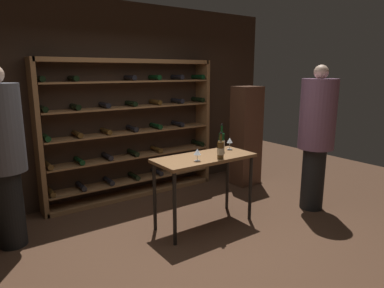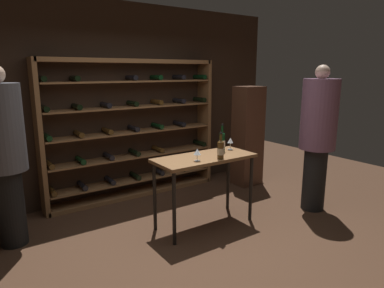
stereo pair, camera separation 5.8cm
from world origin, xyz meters
TOP-DOWN VIEW (x-y plane):
  - ground_plane at (0.00, 0.00)m, footprint 10.01×10.01m
  - back_wall at (0.00, 2.01)m, footprint 5.74×0.10m
  - wine_rack at (0.14, 1.80)m, footprint 2.75×0.32m
  - tasting_table at (0.41, 0.32)m, footprint 1.27×0.55m
  - person_bystander_red_print at (1.99, -0.15)m, footprint 0.48×0.48m
  - person_guest_plum_blouse at (-1.67, 1.14)m, footprint 0.45×0.45m
  - display_cabinet at (1.98, 1.20)m, footprint 0.44×0.36m
  - wine_bottle_black_capsule at (0.49, 0.11)m, footprint 0.08×0.08m
  - wine_bottle_red_label at (0.75, 0.40)m, footprint 0.08×0.08m
  - wine_glass_stemmed_right at (0.21, 0.19)m, footprint 0.09×0.09m
  - wine_glass_stemmed_left at (0.91, 0.42)m, footprint 0.08×0.08m

SIDE VIEW (x-z plane):
  - ground_plane at x=0.00m, z-range 0.00..0.00m
  - tasting_table at x=0.41m, z-range 0.34..1.24m
  - display_cabinet at x=1.98m, z-range 0.00..1.68m
  - wine_glass_stemmed_right at x=0.21m, z-range 0.93..1.08m
  - wine_glass_stemmed_left at x=0.91m, z-range 0.94..1.10m
  - wine_bottle_black_capsule at x=0.49m, z-range 0.85..1.18m
  - wine_bottle_red_label at x=0.75m, z-range 0.85..1.21m
  - wine_rack at x=0.14m, z-range -0.01..2.09m
  - person_guest_plum_blouse at x=-1.67m, z-range 0.11..2.10m
  - person_bystander_red_print at x=1.99m, z-range 0.11..2.12m
  - back_wall at x=0.00m, z-range 0.00..2.93m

